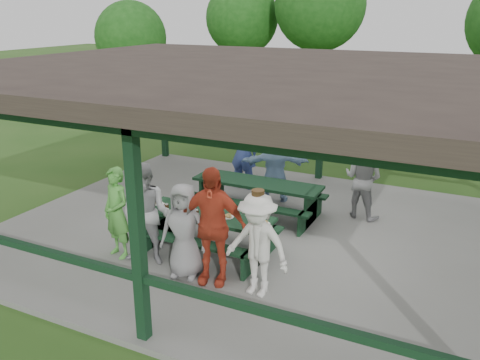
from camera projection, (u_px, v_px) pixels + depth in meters
The scene contains 18 objects.
ground at pixel (259, 236), 10.11m from camera, with size 90.00×90.00×0.00m, color #285119.
concrete_slab at pixel (259, 234), 10.10m from camera, with size 10.00×8.00×0.10m, color slate.
pavilion_structure at pixel (262, 75), 9.10m from camera, with size 10.60×8.60×3.24m.
picnic_table_near at pixel (208, 228), 9.11m from camera, with size 2.40×1.39×0.75m.
picnic_table_far at pixel (257, 193), 10.78m from camera, with size 2.75×1.39×0.75m.
table_setting at pixel (199, 210), 9.10m from camera, with size 2.39×0.45×0.10m.
contestant_green at pixel (117, 213), 8.86m from camera, with size 0.60×0.39×1.64m, color #50A43E.
contestant_grey_left at pixel (146, 215), 8.58m from camera, with size 0.87×0.68×1.79m, color #97989A.
contestant_grey_mid at pixel (184, 231), 8.19m from camera, with size 0.78×0.51×1.60m, color gray.
contestant_red at pixel (212, 226), 7.96m from camera, with size 1.14×0.47×1.94m, color #BC3C23.
contestant_white_fedora at pixel (257, 245), 7.64m from camera, with size 1.13×0.73×1.70m.
spectator_lblue at pixel (275, 165), 11.49m from camera, with size 1.55×0.50×1.68m, color #82A4CA.
spectator_blue at pixel (243, 151), 12.29m from camera, with size 0.68×0.44×1.85m, color #394C96.
spectator_grey at pixel (363, 178), 10.56m from camera, with size 0.83×0.65×1.71m, color gray.
farm_trailer at pixel (293, 121), 17.55m from camera, with size 3.64×1.85×1.26m.
tree_far_left at pixel (242, 18), 25.55m from camera, with size 3.65×3.65×5.70m.
tree_left at pixel (320, 5), 23.44m from camera, with size 4.23×4.23×6.60m.
tree_edge_left at pixel (131, 38), 21.47m from camera, with size 3.00×3.00×4.68m.
Camera 1 is at (3.72, -8.45, 4.29)m, focal length 38.00 mm.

